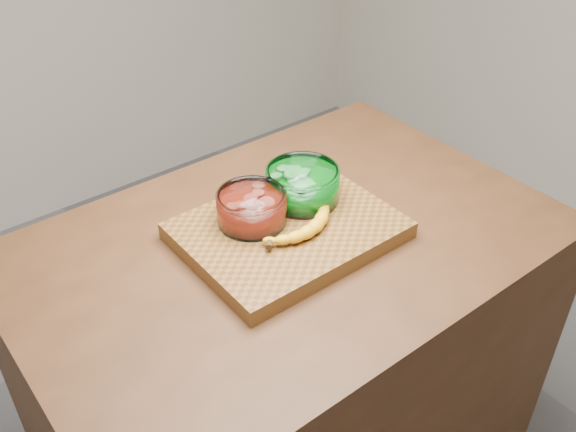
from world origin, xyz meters
TOP-DOWN VIEW (x-y plane):
  - counter at (0.00, 0.00)m, footprint 1.20×0.80m
  - cutting_board at (0.00, 0.00)m, footprint 0.45×0.35m
  - bowl_red at (-0.06, 0.06)m, footprint 0.15×0.15m
  - bowl_green at (0.08, 0.05)m, footprint 0.17×0.17m
  - banana at (0.01, -0.02)m, footprint 0.24×0.14m

SIDE VIEW (x-z plane):
  - counter at x=0.00m, z-range 0.00..0.90m
  - cutting_board at x=0.00m, z-range 0.90..0.94m
  - banana at x=0.01m, z-range 0.94..0.97m
  - bowl_red at x=-0.06m, z-range 0.94..1.01m
  - bowl_green at x=0.08m, z-range 0.94..1.02m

